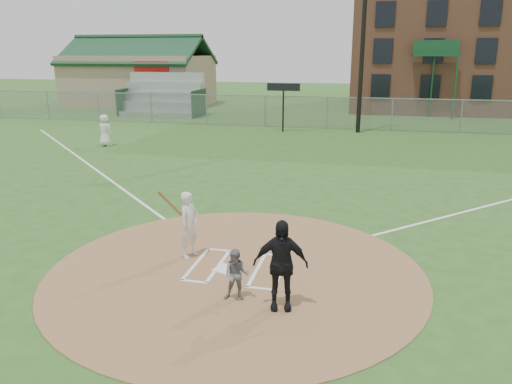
% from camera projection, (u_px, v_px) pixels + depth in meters
% --- Properties ---
extents(ground, '(140.00, 140.00, 0.00)m').
position_uv_depth(ground, '(236.00, 271.00, 11.20)').
color(ground, '#2A561D').
rests_on(ground, ground).
extents(dirt_circle, '(8.40, 8.40, 0.02)m').
position_uv_depth(dirt_circle, '(236.00, 271.00, 11.19)').
color(dirt_circle, '#966E47').
rests_on(dirt_circle, ground).
extents(home_plate, '(0.59, 0.59, 0.03)m').
position_uv_depth(home_plate, '(226.00, 269.00, 11.21)').
color(home_plate, white).
rests_on(home_plate, dirt_circle).
extents(foul_line_third, '(17.04, 17.04, 0.01)m').
position_uv_depth(foul_line_third, '(90.00, 165.00, 21.58)').
color(foul_line_third, white).
rests_on(foul_line_third, ground).
extents(catcher, '(0.56, 0.46, 1.05)m').
position_uv_depth(catcher, '(236.00, 275.00, 9.74)').
color(catcher, slate).
rests_on(catcher, dirt_circle).
extents(umpire, '(1.10, 0.60, 1.77)m').
position_uv_depth(umpire, '(281.00, 265.00, 9.34)').
color(umpire, black).
rests_on(umpire, dirt_circle).
extents(ondeck_player, '(0.88, 0.66, 1.63)m').
position_uv_depth(ondeck_player, '(105.00, 130.00, 25.82)').
color(ondeck_player, silver).
rests_on(ondeck_player, ground).
extents(batters_boxes, '(2.08, 1.88, 0.01)m').
position_uv_depth(batters_boxes, '(238.00, 267.00, 11.33)').
color(batters_boxes, white).
rests_on(batters_boxes, dirt_circle).
extents(batter_at_plate, '(0.80, 0.98, 1.78)m').
position_uv_depth(batter_at_plate, '(189.00, 224.00, 11.74)').
color(batter_at_plate, silver).
rests_on(batter_at_plate, dirt_circle).
extents(outfield_fence, '(56.08, 0.08, 2.03)m').
position_uv_depth(outfield_fence, '(327.00, 113.00, 31.55)').
color(outfield_fence, slate).
rests_on(outfield_fence, ground).
extents(bleachers, '(6.08, 3.20, 3.20)m').
position_uv_depth(bleachers, '(162.00, 94.00, 38.15)').
color(bleachers, '#B7BABF').
rests_on(bleachers, ground).
extents(clubhouse, '(12.20, 8.71, 6.23)m').
position_uv_depth(clubhouse, '(140.00, 78.00, 45.38)').
color(clubhouse, tan).
rests_on(clubhouse, ground).
extents(light_pole, '(1.20, 0.30, 12.22)m').
position_uv_depth(light_pole, '(364.00, 18.00, 28.66)').
color(light_pole, black).
rests_on(light_pole, ground).
extents(scoreboard_sign, '(2.00, 0.10, 2.93)m').
position_uv_depth(scoreboard_sign, '(283.00, 92.00, 30.03)').
color(scoreboard_sign, black).
rests_on(scoreboard_sign, ground).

